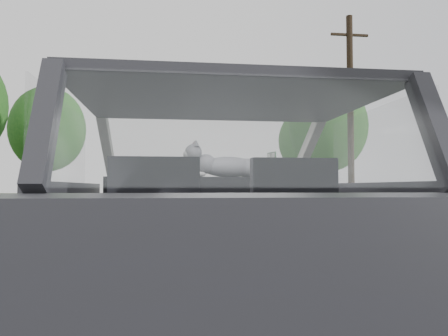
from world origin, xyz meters
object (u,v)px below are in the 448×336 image
object	(u,v)px
cat	(229,166)
other_car	(149,189)
subject_car	(218,217)
highway_sign	(272,178)
utility_pole	(350,112)

from	to	relation	value
cat	other_car	xyz separation A→B (m)	(-1.65, 24.58, -0.27)
subject_car	cat	bearing A→B (deg)	75.17
subject_car	highway_sign	bearing A→B (deg)	75.36
cat	subject_car	bearing A→B (deg)	-114.17
highway_sign	subject_car	bearing A→B (deg)	-113.87
utility_pole	cat	bearing A→B (deg)	-117.09
other_car	utility_pole	world-z (taller)	utility_pole
utility_pole	subject_car	bearing A→B (deg)	-116.63
subject_car	cat	world-z (taller)	subject_car
subject_car	cat	distance (m)	0.73
cat	utility_pole	bearing A→B (deg)	53.57
subject_car	other_car	bearing A→B (deg)	93.38
other_car	highway_sign	world-z (taller)	highway_sign
other_car	cat	bearing A→B (deg)	-88.11
other_car	subject_car	bearing A→B (deg)	-88.57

